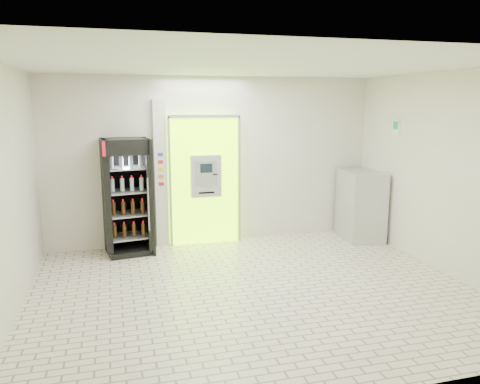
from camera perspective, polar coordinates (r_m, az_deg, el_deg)
name	(u,v)px	position (r m, az deg, el deg)	size (l,w,h in m)	color
ground	(254,291)	(6.55, 1.72, -11.92)	(6.00, 6.00, 0.00)	beige
room_shell	(255,157)	(6.08, 1.82, 4.30)	(6.00, 6.00, 6.00)	silver
atm_assembly	(205,180)	(8.45, -4.31, 1.52)	(1.30, 0.24, 2.33)	#9BFF00
pillar	(161,174)	(8.35, -9.63, 2.19)	(0.22, 0.11, 2.60)	silver
beverage_cooler	(128,199)	(8.11, -13.55, -0.82)	(0.83, 0.78, 1.96)	black
steel_cabinet	(361,205)	(9.07, 14.49, -1.55)	(0.76, 1.04, 1.29)	#B1B4B9
exit_sign	(396,127)	(8.62, 18.47, 7.54)	(0.02, 0.22, 0.26)	white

